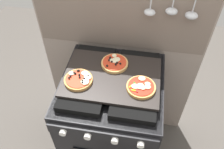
% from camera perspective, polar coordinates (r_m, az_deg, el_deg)
% --- Properties ---
extents(ground_plane, '(4.00, 4.00, 0.00)m').
position_cam_1_polar(ground_plane, '(2.08, 0.00, -17.74)').
color(ground_plane, '#4C4742').
extents(kitchen_backsplash, '(1.10, 0.09, 1.55)m').
position_cam_1_polar(kitchen_backsplash, '(1.64, 2.06, 5.05)').
color(kitchen_backsplash, gray).
rests_on(kitchen_backsplash, ground_plane).
extents(stove, '(0.60, 0.64, 0.90)m').
position_cam_1_polar(stove, '(1.69, -0.01, -11.18)').
color(stove, black).
rests_on(stove, ground_plane).
extents(baking_tray, '(0.54, 0.38, 0.02)m').
position_cam_1_polar(baking_tray, '(1.32, 0.00, -0.53)').
color(baking_tray, black).
rests_on(baking_tray, stove).
extents(pizza_left, '(0.16, 0.16, 0.03)m').
position_cam_1_polar(pizza_left, '(1.30, -8.02, -1.14)').
color(pizza_left, '#C18947').
rests_on(pizza_left, baking_tray).
extents(pizza_right, '(0.16, 0.16, 0.03)m').
position_cam_1_polar(pizza_right, '(1.26, 7.07, -2.98)').
color(pizza_right, tan).
rests_on(pizza_right, baking_tray).
extents(pizza_center, '(0.16, 0.16, 0.03)m').
position_cam_1_polar(pizza_center, '(1.37, 0.47, 2.88)').
color(pizza_center, tan).
rests_on(pizza_center, baking_tray).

